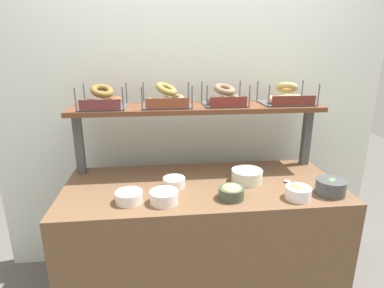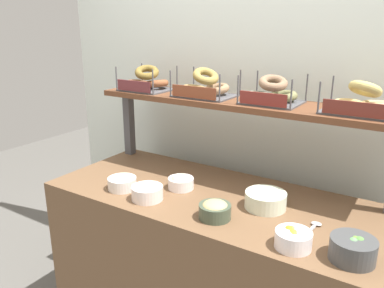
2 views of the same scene
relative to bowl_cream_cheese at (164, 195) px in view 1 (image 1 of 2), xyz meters
name	(u,v)px [view 1 (image 1 of 2)]	position (x,y,z in m)	size (l,w,h in m)	color
back_wall	(192,110)	(0.24, 0.76, 0.31)	(2.84, 0.06, 2.40)	white
deli_counter	(202,245)	(0.24, 0.21, -0.47)	(1.64, 0.70, 0.85)	brown
shelf_riser_left	(79,143)	(-0.53, 0.48, 0.16)	(0.05, 0.05, 0.40)	#4C4C51
shelf_riser_right	(306,136)	(1.00, 0.48, 0.16)	(0.05, 0.05, 0.40)	#4C4C51
upper_shelf	(197,108)	(0.24, 0.48, 0.37)	(1.60, 0.32, 0.03)	brown
bowl_cream_cheese	(164,195)	(0.00, 0.00, 0.00)	(0.15, 0.15, 0.08)	white
bowl_egg_salad	(174,181)	(0.06, 0.19, -0.01)	(0.13, 0.13, 0.07)	white
bowl_potato_salad	(247,174)	(0.51, 0.22, 0.01)	(0.19, 0.19, 0.10)	silver
bowl_veggie_mix	(331,187)	(0.93, 0.00, 0.00)	(0.16, 0.16, 0.09)	#454748
bowl_fruit_salad	(298,192)	(0.72, -0.03, -0.01)	(0.14, 0.14, 0.07)	white
bowl_hummus	(231,192)	(0.36, 0.01, 0.00)	(0.14, 0.14, 0.08)	#414E3C
bowl_scallion_spread	(129,196)	(-0.18, 0.03, 0.00)	(0.14, 0.14, 0.08)	white
serving_spoon_near_plate	(289,184)	(0.75, 0.14, -0.03)	(0.04, 0.18, 0.01)	#B7B7BC
bagel_basket_cinnamon_raisin	(103,100)	(-0.35, 0.46, 0.44)	(0.28, 0.25, 0.15)	#4C4C51
bagel_basket_everything	(166,99)	(0.04, 0.47, 0.44)	(0.31, 0.26, 0.16)	#4C4C51
bagel_basket_poppy	(224,98)	(0.41, 0.48, 0.44)	(0.28, 0.26, 0.14)	#4C4C51
bagel_basket_plain	(286,97)	(0.82, 0.48, 0.43)	(0.33, 0.26, 0.15)	#4C4C51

